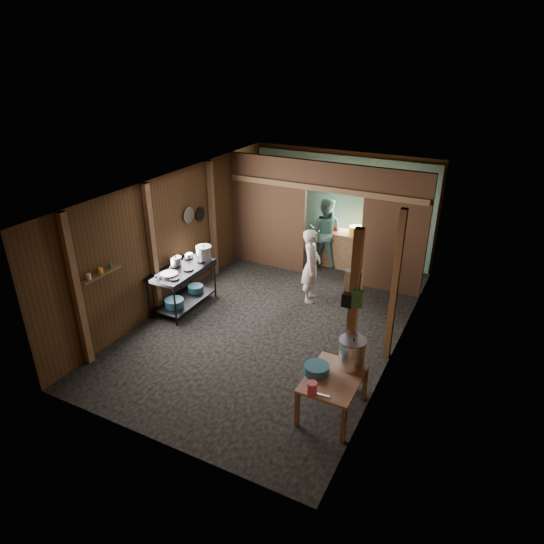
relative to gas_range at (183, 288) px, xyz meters
The scene contains 43 objects.
floor 1.97m from the gas_range, 11.57° to the left, with size 4.50×7.00×0.00m, color black.
ceiling 2.90m from the gas_range, 11.57° to the left, with size 4.50×7.00×0.00m, color #413C37.
wall_back 4.40m from the gas_range, 64.18° to the left, with size 4.50×0.00×2.60m, color #4A3118.
wall_front 3.74m from the gas_range, 58.89° to the right, with size 4.50×0.00×2.60m, color #4A3118.
wall_left 1.03m from the gas_range, 133.87° to the left, with size 0.00×7.00×2.60m, color #4A3118.
wall_right 4.24m from the gas_range, ahead, with size 0.00×7.00×2.60m, color #4A3118.
partition_left 2.78m from the gas_range, 77.88° to the left, with size 1.85×0.10×2.60m, color brown.
partition_right 4.40m from the gas_range, 36.80° to the left, with size 1.35×0.10×2.60m, color brown.
partition_header 3.84m from the gas_range, 50.51° to the left, with size 1.30×0.10×0.60m, color brown.
turquoise_panel 4.34m from the gas_range, 63.82° to the left, with size 4.40×0.06×2.50m, color #6DBBBA.
back_counter 3.98m from the gas_range, 56.83° to the left, with size 1.20×0.50×0.85m, color #9A7050.
wall_clock 4.59m from the gas_range, 60.63° to the left, with size 0.20×0.20×0.03m, color silver.
post_left_a 2.40m from the gas_range, 97.71° to the right, with size 0.10×0.12×2.60m, color #9A7050.
post_left_b 1.01m from the gas_range, 125.85° to the right, with size 0.10×0.12×2.60m, color #9A7050.
post_left_c 1.84m from the gas_range, 100.72° to the left, with size 0.10×0.12×2.60m, color #9A7050.
post_right 4.16m from the gas_range, ahead, with size 0.10×0.12×2.60m, color #9A7050.
post_free 3.94m from the gas_range, 13.78° to the right, with size 0.12×0.12×2.60m, color #9A7050.
cross_beam 3.55m from the gas_range, 53.44° to the left, with size 4.40×0.12×0.12m, color #9A7050.
pan_lid_big 1.49m from the gas_range, 112.80° to the left, with size 0.34×0.34×0.03m, color slate.
pan_lid_small 1.67m from the gas_range, 105.56° to the left, with size 0.30×0.30×0.03m, color black.
wall_shelf 1.99m from the gas_range, 98.95° to the right, with size 0.14×0.80×0.03m, color #9A7050.
jar_white 2.24m from the gas_range, 97.82° to the right, with size 0.07×0.07×0.10m, color silver.
jar_yellow 2.02m from the gas_range, 98.95° to the right, with size 0.08×0.08×0.10m, color yellow.
jar_green 1.84m from the gas_range, 100.24° to the right, with size 0.06×0.06×0.10m, color #306C3A.
bag_white 4.01m from the gas_range, 12.79° to the right, with size 0.22×0.15×0.32m, color silver.
bag_green 4.10m from the gas_range, 14.39° to the right, with size 0.16×0.12×0.24m, color #306C3A.
bag_black 3.96m from the gas_range, 15.21° to the right, with size 0.14×0.10×0.20m, color black.
gas_range is the anchor object (origin of this frame).
prep_table 4.01m from the gas_range, 22.30° to the right, with size 0.74×1.02×0.60m, color #A87865, non-canonical shape.
stove_pot_large 0.80m from the gas_range, 72.41° to the left, with size 0.31×0.31×0.32m, color silver, non-canonical shape.
stove_pot_med 0.54m from the gas_range, 158.99° to the left, with size 0.22×0.22×0.20m, color silver, non-canonical shape.
stove_saucepan 0.70m from the gas_range, 109.45° to the left, with size 0.15×0.15×0.10m, color silver.
frying_pan 0.59m from the gas_range, 90.00° to the right, with size 0.33×0.55×0.08m, color slate, non-canonical shape.
blue_tub_front 0.36m from the gas_range, 90.00° to the right, with size 0.36×0.36×0.15m, color #21586B.
blue_tub_back 0.44m from the gas_range, 90.00° to the left, with size 0.32×0.32×0.13m, color #21586B.
stock_pot 4.03m from the gas_range, 16.81° to the right, with size 0.39×0.39×0.46m, color silver, non-canonical shape.
wash_basin 3.80m from the gas_range, 24.00° to the right, with size 0.36×0.36×0.13m, color #21586B.
pink_bucket 4.08m from the gas_range, 28.82° to the right, with size 0.14×0.14×0.17m, color #E04B67.
knife 4.15m from the gas_range, 27.98° to the right, with size 0.30×0.04×0.01m, color silver.
yellow_tub 4.16m from the gas_range, 53.91° to the left, with size 0.33×0.33×0.18m, color yellow.
red_cup 3.89m from the gas_range, 59.85° to the left, with size 0.12×0.12×0.14m, color #B50505.
cook 2.59m from the gas_range, 33.72° to the left, with size 0.56×0.37×1.54m, color silver.
worker_back 3.67m from the gas_range, 61.88° to the left, with size 0.80×0.62×1.64m, color #5C938A.
Camera 1 is at (3.49, -7.04, 4.75)m, focal length 31.46 mm.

